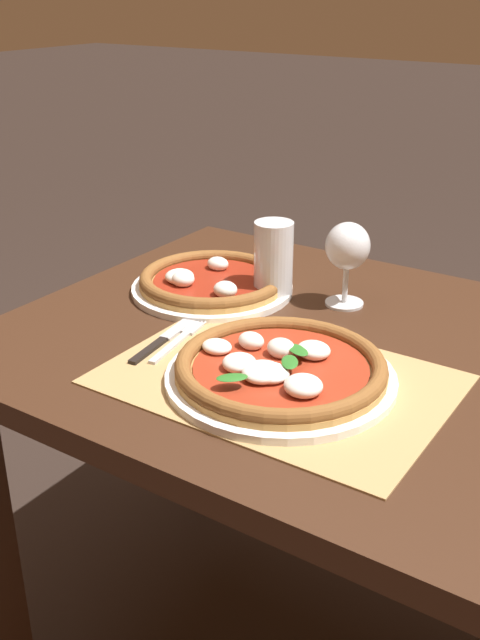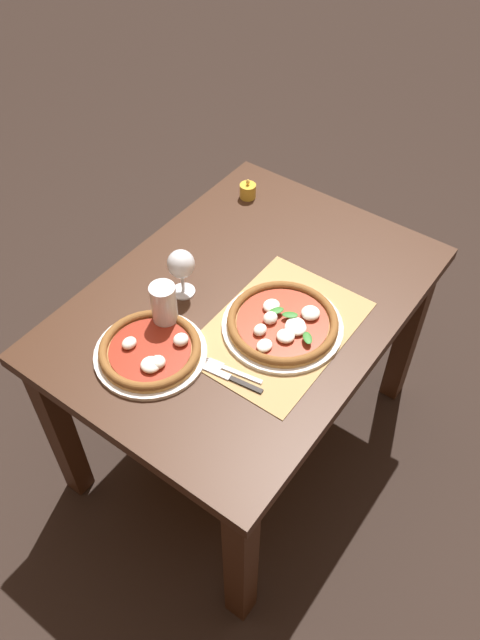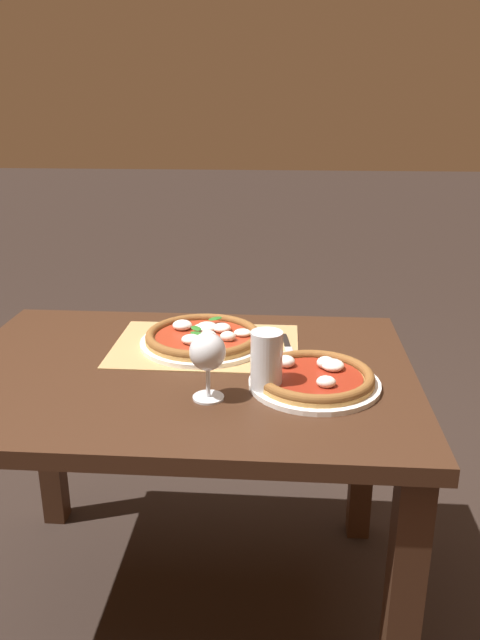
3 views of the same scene
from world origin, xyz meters
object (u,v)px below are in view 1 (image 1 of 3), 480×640
at_px(pizza_far, 211,282).
at_px(pizza_near, 280,369).
at_px(knife, 168,336).
at_px(wine_glass, 348,250).
at_px(fork, 183,337).
at_px(pint_glass, 273,262).

bearing_deg(pizza_far, pizza_near, -38.91).
bearing_deg(knife, pizza_near, -6.65).
xyz_separation_m(pizza_near, wine_glass, (-0.05, 0.32, 0.08)).
distance_m(pizza_near, fork, 0.21).
bearing_deg(pint_glass, pizza_far, -159.73).
bearing_deg(fork, pint_glass, 82.89).
height_order(pint_glass, knife, pint_glass).
bearing_deg(pint_glass, fork, -97.11).
height_order(pint_glass, fork, pint_glass).
distance_m(fork, knife, 0.02).
height_order(pizza_near, pint_glass, pint_glass).
height_order(pizza_near, fork, pizza_near).
relative_size(pizza_near, knife, 1.58).
bearing_deg(pizza_far, wine_glass, 19.34).
bearing_deg(pizza_far, pint_glass, 20.27).
distance_m(pizza_far, fork, 0.21).
bearing_deg(pizza_far, fork, -67.39).
xyz_separation_m(wine_glass, knife, (-0.18, -0.29, -0.10)).
distance_m(pint_glass, fork, 0.25).
bearing_deg(pizza_near, wine_glass, 99.23).
height_order(pizza_far, pint_glass, pint_glass).
xyz_separation_m(pizza_near, pizza_far, (-0.29, 0.23, -0.00)).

